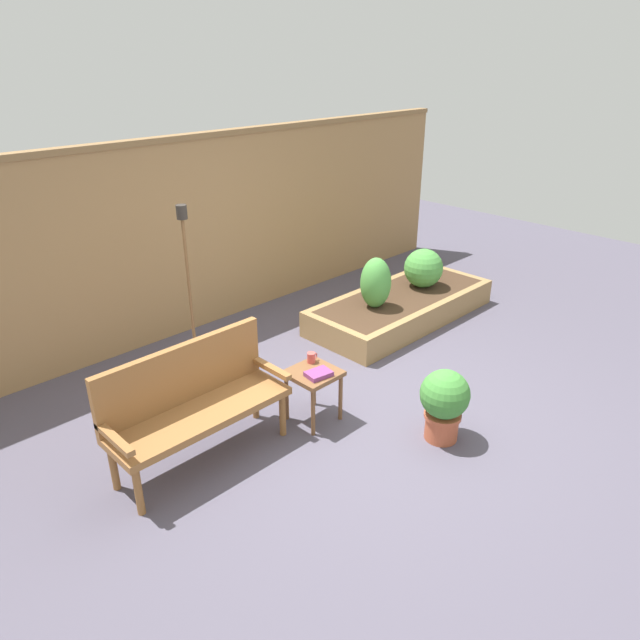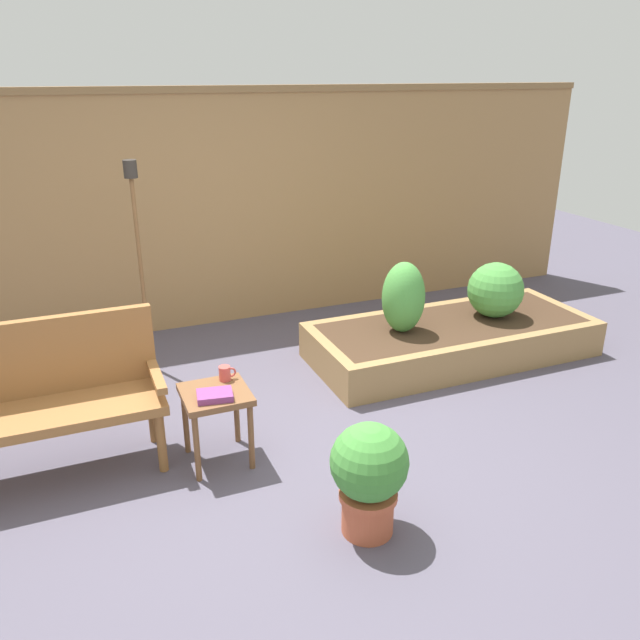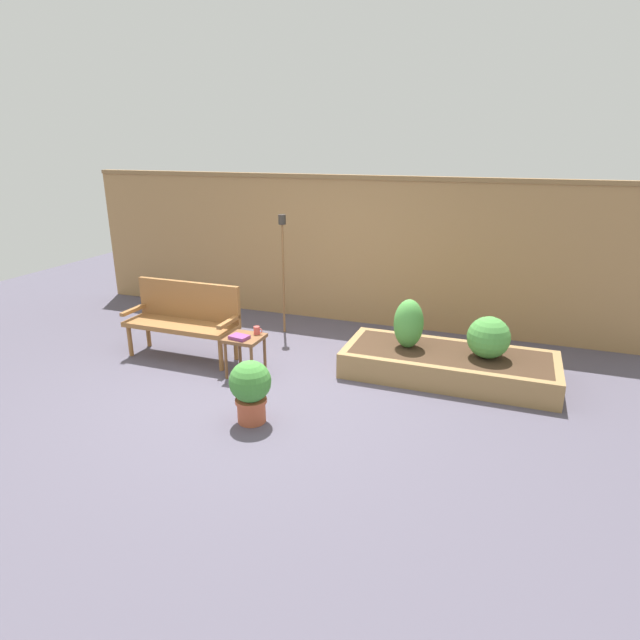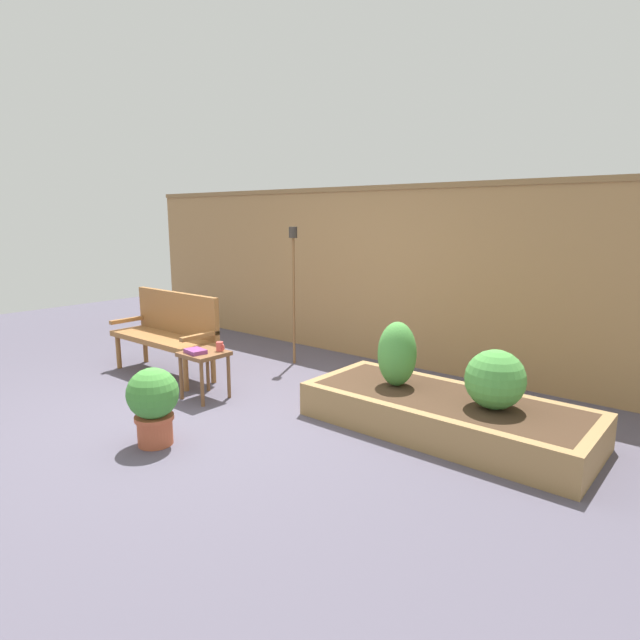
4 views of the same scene
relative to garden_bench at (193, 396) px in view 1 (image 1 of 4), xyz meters
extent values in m
plane|color=#514C5B|center=(1.37, -0.54, -0.54)|extent=(14.00, 14.00, 0.00)
cube|color=#A37A4C|center=(1.37, 2.06, 0.51)|extent=(8.40, 0.10, 2.10)
cube|color=olive|center=(1.37, 2.06, 1.59)|extent=(8.40, 0.14, 0.06)
cylinder|color=#936033|center=(0.66, 0.08, -0.34)|extent=(0.06, 0.06, 0.40)
cylinder|color=#936033|center=(0.66, -0.28, -0.34)|extent=(0.06, 0.06, 0.40)
cylinder|color=#936033|center=(-0.66, 0.08, -0.34)|extent=(0.06, 0.06, 0.40)
cylinder|color=#936033|center=(-0.66, -0.28, -0.34)|extent=(0.06, 0.06, 0.40)
cube|color=#936033|center=(0.00, -0.10, -0.11)|extent=(1.44, 0.48, 0.06)
cube|color=#936033|center=(0.00, 0.11, 0.16)|extent=(1.44, 0.06, 0.48)
cube|color=#936033|center=(-0.69, -0.10, 0.02)|extent=(0.06, 0.48, 0.04)
cube|color=#936033|center=(0.69, -0.10, 0.02)|extent=(0.06, 0.48, 0.04)
cylinder|color=brown|center=(1.17, -0.13, -0.32)|extent=(0.04, 0.04, 0.44)
cylinder|color=brown|center=(1.17, -0.46, -0.32)|extent=(0.04, 0.04, 0.44)
cylinder|color=brown|center=(0.84, -0.13, -0.32)|extent=(0.04, 0.04, 0.44)
cylinder|color=brown|center=(0.84, -0.46, -0.32)|extent=(0.04, 0.04, 0.44)
cube|color=brown|center=(1.00, -0.29, -0.08)|extent=(0.40, 0.40, 0.04)
cylinder|color=#CC4C47|center=(1.10, -0.17, -0.02)|extent=(0.07, 0.07, 0.09)
torus|color=#CC4C47|center=(1.14, -0.17, -0.02)|extent=(0.06, 0.01, 0.06)
cube|color=#7F3875|center=(0.98, -0.38, -0.04)|extent=(0.23, 0.18, 0.04)
cylinder|color=#B75638|center=(1.57, -1.24, -0.44)|extent=(0.27, 0.27, 0.21)
cylinder|color=#B75638|center=(1.57, -1.24, -0.32)|extent=(0.31, 0.31, 0.04)
sphere|color=#428938|center=(1.57, -1.24, -0.12)|extent=(0.41, 0.41, 0.41)
cube|color=#997547|center=(3.22, 0.03, -0.39)|extent=(2.40, 0.09, 0.30)
cube|color=#997547|center=(3.22, 0.94, -0.39)|extent=(2.40, 0.09, 0.30)
cube|color=#997547|center=(2.07, 0.49, -0.39)|extent=(0.09, 0.82, 0.30)
cube|color=#997547|center=(4.38, 0.49, -0.39)|extent=(0.09, 0.82, 0.30)
cube|color=#422D1E|center=(3.22, 0.49, -0.39)|extent=(2.22, 0.82, 0.30)
cylinder|color=brown|center=(2.73, 0.49, -0.21)|extent=(0.04, 0.04, 0.06)
ellipsoid|color=#4C9942|center=(2.73, 0.49, 0.05)|extent=(0.35, 0.35, 0.58)
cylinder|color=brown|center=(3.63, 0.49, -0.21)|extent=(0.04, 0.04, 0.06)
sphere|color=#4C9942|center=(3.63, 0.49, -0.01)|extent=(0.47, 0.47, 0.47)
cylinder|color=brown|center=(0.81, 1.23, 0.23)|extent=(0.03, 0.03, 1.54)
cylinder|color=#332D28|center=(0.81, 1.23, 1.06)|extent=(0.10, 0.10, 0.13)
camera|label=1|loc=(-1.98, -3.40, 2.42)|focal=32.84mm
camera|label=2|loc=(0.29, -3.68, 1.73)|focal=35.70mm
camera|label=3|loc=(3.79, -5.29, 2.04)|focal=29.58mm
camera|label=4|loc=(5.12, -3.45, 1.25)|focal=29.72mm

